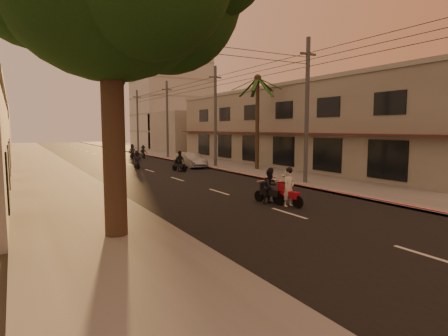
{
  "coord_description": "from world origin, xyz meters",
  "views": [
    {
      "loc": [
        -9.73,
        -9.81,
        3.49
      ],
      "look_at": [
        -0.36,
        6.8,
        1.47
      ],
      "focal_mm": 30.0,
      "sensor_mm": 36.0,
      "label": 1
    }
  ],
  "objects": [
    {
      "name": "ground",
      "position": [
        0.0,
        0.0,
        0.0
      ],
      "size": [
        160.0,
        160.0,
        0.0
      ],
      "primitive_type": "plane",
      "color": "#383023",
      "rests_on": "ground"
    },
    {
      "name": "road",
      "position": [
        0.0,
        20.0,
        0.01
      ],
      "size": [
        10.0,
        140.0,
        0.02
      ],
      "primitive_type": "cube",
      "color": "black",
      "rests_on": "ground"
    },
    {
      "name": "sidewalk_right",
      "position": [
        7.5,
        20.0,
        0.06
      ],
      "size": [
        5.0,
        140.0,
        0.12
      ],
      "primitive_type": "cube",
      "color": "slate",
      "rests_on": "ground"
    },
    {
      "name": "sidewalk_left",
      "position": [
        -7.5,
        20.0,
        0.06
      ],
      "size": [
        5.0,
        140.0,
        0.12
      ],
      "primitive_type": "cube",
      "color": "slate",
      "rests_on": "ground"
    },
    {
      "name": "curb_stripe",
      "position": [
        5.1,
        15.0,
        0.1
      ],
      "size": [
        0.2,
        60.0,
        0.2
      ],
      "primitive_type": "cube",
      "color": "red",
      "rests_on": "ground"
    },
    {
      "name": "shophouse_row",
      "position": [
        13.95,
        18.0,
        3.65
      ],
      "size": [
        8.8,
        34.2,
        7.3
      ],
      "color": "gray",
      "rests_on": "ground"
    },
    {
      "name": "distant_tower",
      "position": [
        16.0,
        56.0,
        14.0
      ],
      "size": [
        12.1,
        12.1,
        28.0
      ],
      "color": "#B7B5B2",
      "rests_on": "ground"
    },
    {
      "name": "palm_tree",
      "position": [
        8.0,
        16.0,
        7.15
      ],
      "size": [
        5.0,
        5.0,
        8.2
      ],
      "color": "black",
      "rests_on": "ground"
    },
    {
      "name": "utility_poles",
      "position": [
        6.2,
        20.0,
        6.54
      ],
      "size": [
        1.2,
        48.26,
        9.0
      ],
      "color": "#38383A",
      "rests_on": "ground"
    },
    {
      "name": "filler_right",
      "position": [
        14.0,
        45.0,
        3.0
      ],
      "size": [
        8.0,
        14.0,
        6.0
      ],
      "primitive_type": "cube",
      "color": "gray",
      "rests_on": "ground"
    },
    {
      "name": "scooter_red",
      "position": [
        0.92,
        3.19,
        0.79
      ],
      "size": [
        0.78,
        1.81,
        1.78
      ],
      "rotation": [
        0.0,
        0.0,
        0.13
      ],
      "color": "black",
      "rests_on": "ground"
    },
    {
      "name": "scooter_mid_a",
      "position": [
        0.56,
        4.07,
        0.78
      ],
      "size": [
        1.08,
        1.71,
        1.71
      ],
      "rotation": [
        0.0,
        0.0,
        0.26
      ],
      "color": "black",
      "rests_on": "ground"
    },
    {
      "name": "scooter_mid_b",
      "position": [
        1.95,
        18.19,
        0.78
      ],
      "size": [
        1.16,
        1.7,
        1.71
      ],
      "rotation": [
        0.0,
        0.0,
        0.29
      ],
      "color": "black",
      "rests_on": "ground"
    },
    {
      "name": "scooter_far_a",
      "position": [
        -0.44,
        22.01,
        0.72
      ],
      "size": [
        0.9,
        1.62,
        1.6
      ],
      "rotation": [
        0.0,
        0.0,
        -0.17
      ],
      "color": "black",
      "rests_on": "ground"
    },
    {
      "name": "scooter_far_b",
      "position": [
        3.47,
        32.78,
        0.72
      ],
      "size": [
        1.08,
        1.6,
        1.56
      ],
      "rotation": [
        0.0,
        0.0,
        -0.11
      ],
      "color": "black",
      "rests_on": "ground"
    },
    {
      "name": "parked_car",
      "position": [
        4.11,
        20.67,
        0.67
      ],
      "size": [
        1.5,
        4.1,
        1.34
      ],
      "primitive_type": "imported",
      "rotation": [
        0.0,
        0.0,
        -0.01
      ],
      "color": "gray",
      "rests_on": "ground"
    },
    {
      "name": "scooter_far_c",
      "position": [
        2.3,
        33.23,
        0.77
      ],
      "size": [
        1.03,
        1.71,
        1.71
      ],
      "rotation": [
        0.0,
        0.0,
        -0.24
      ],
      "color": "black",
      "rests_on": "ground"
    }
  ]
}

